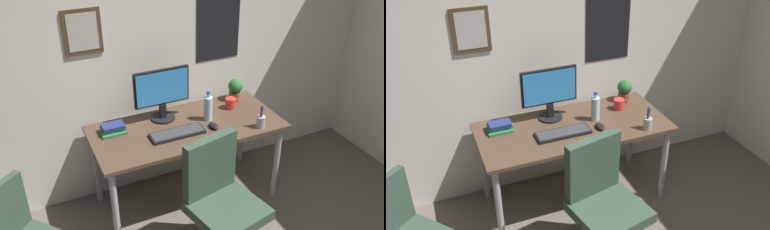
# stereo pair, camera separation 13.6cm
# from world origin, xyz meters

# --- Properties ---
(wall_back) EXTENTS (4.40, 0.10, 2.60)m
(wall_back) POSITION_xyz_m (-0.00, 2.15, 1.30)
(wall_back) COLOR silver
(wall_back) RESTS_ON ground_plane
(desk) EXTENTS (1.53, 0.70, 0.73)m
(desk) POSITION_xyz_m (0.16, 1.72, 0.65)
(desk) COLOR #4C3828
(desk) RESTS_ON ground_plane
(office_chair) EXTENTS (0.58, 0.58, 0.95)m
(office_chair) POSITION_xyz_m (0.12, 1.06, 0.53)
(office_chair) COLOR #334738
(office_chair) RESTS_ON ground_plane
(monitor) EXTENTS (0.46, 0.20, 0.43)m
(monitor) POSITION_xyz_m (0.03, 1.91, 0.97)
(monitor) COLOR black
(monitor) RESTS_ON desk
(keyboard) EXTENTS (0.43, 0.15, 0.03)m
(keyboard) POSITION_xyz_m (0.04, 1.63, 0.75)
(keyboard) COLOR black
(keyboard) RESTS_ON desk
(computer_mouse) EXTENTS (0.06, 0.11, 0.04)m
(computer_mouse) POSITION_xyz_m (0.34, 1.60, 0.75)
(computer_mouse) COLOR black
(computer_mouse) RESTS_ON desk
(water_bottle) EXTENTS (0.07, 0.07, 0.25)m
(water_bottle) POSITION_xyz_m (0.36, 1.74, 0.84)
(water_bottle) COLOR silver
(water_bottle) RESTS_ON desk
(coffee_mug_near) EXTENTS (0.13, 0.09, 0.09)m
(coffee_mug_near) POSITION_xyz_m (0.63, 1.83, 0.78)
(coffee_mug_near) COLOR red
(coffee_mug_near) RESTS_ON desk
(potted_plant) EXTENTS (0.13, 0.13, 0.20)m
(potted_plant) POSITION_xyz_m (0.74, 1.96, 0.84)
(potted_plant) COLOR brown
(potted_plant) RESTS_ON desk
(pen_cup) EXTENTS (0.07, 0.07, 0.20)m
(pen_cup) POSITION_xyz_m (0.68, 1.46, 0.79)
(pen_cup) COLOR #9EA0A5
(pen_cup) RESTS_ON desk
(book_stack_left) EXTENTS (0.19, 0.15, 0.07)m
(book_stack_left) POSITION_xyz_m (-0.40, 1.87, 0.77)
(book_stack_left) COLOR #33723F
(book_stack_left) RESTS_ON desk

